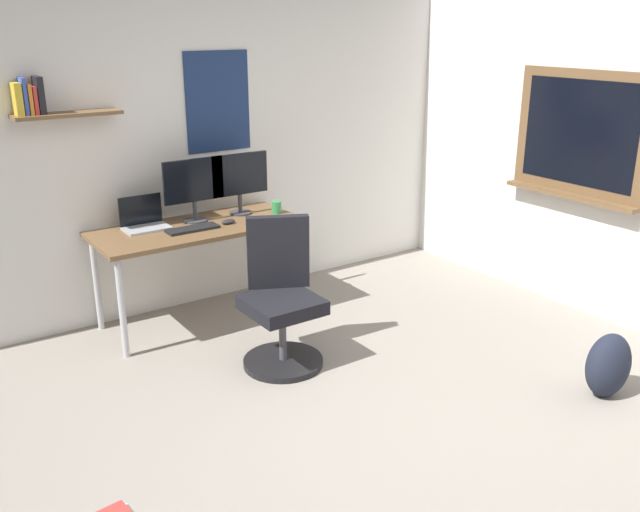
# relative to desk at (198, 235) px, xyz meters

# --- Properties ---
(ground_plane) EXTENTS (5.20, 5.20, 0.00)m
(ground_plane) POSITION_rel_desk_xyz_m (0.09, -2.04, -0.66)
(ground_plane) COLOR gray
(ground_plane) RESTS_ON ground
(wall_back) EXTENTS (5.00, 0.30, 2.60)m
(wall_back) POSITION_rel_desk_xyz_m (0.09, 0.40, 0.64)
(wall_back) COLOR silver
(wall_back) RESTS_ON ground
(desk) EXTENTS (1.49, 0.65, 0.73)m
(desk) POSITION_rel_desk_xyz_m (0.00, 0.00, 0.00)
(desk) COLOR brown
(desk) RESTS_ON ground
(office_chair) EXTENTS (0.54, 0.56, 0.95)m
(office_chair) POSITION_rel_desk_xyz_m (0.15, -0.90, -0.25)
(office_chair) COLOR black
(office_chair) RESTS_ON ground
(laptop) EXTENTS (0.31, 0.21, 0.23)m
(laptop) POSITION_rel_desk_xyz_m (-0.33, 0.15, 0.12)
(laptop) COLOR #ADAFB5
(laptop) RESTS_ON desk
(monitor_primary) EXTENTS (0.46, 0.17, 0.46)m
(monitor_primary) POSITION_rel_desk_xyz_m (0.04, 0.11, 0.34)
(monitor_primary) COLOR #38383D
(monitor_primary) RESTS_ON desk
(monitor_secondary) EXTENTS (0.46, 0.17, 0.46)m
(monitor_secondary) POSITION_rel_desk_xyz_m (0.41, 0.11, 0.34)
(monitor_secondary) COLOR #38383D
(monitor_secondary) RESTS_ON desk
(keyboard) EXTENTS (0.37, 0.13, 0.02)m
(keyboard) POSITION_rel_desk_xyz_m (-0.07, -0.08, 0.08)
(keyboard) COLOR black
(keyboard) RESTS_ON desk
(computer_mouse) EXTENTS (0.10, 0.06, 0.03)m
(computer_mouse) POSITION_rel_desk_xyz_m (0.21, -0.08, 0.09)
(computer_mouse) COLOR #262628
(computer_mouse) RESTS_ON desk
(coffee_mug) EXTENTS (0.08, 0.08, 0.09)m
(coffee_mug) POSITION_rel_desk_xyz_m (0.64, -0.03, 0.12)
(coffee_mug) COLOR #338C4C
(coffee_mug) RESTS_ON desk
(backpack) EXTENTS (0.32, 0.22, 0.40)m
(backpack) POSITION_rel_desk_xyz_m (1.51, -2.37, -0.46)
(backpack) COLOR #1E2333
(backpack) RESTS_ON ground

